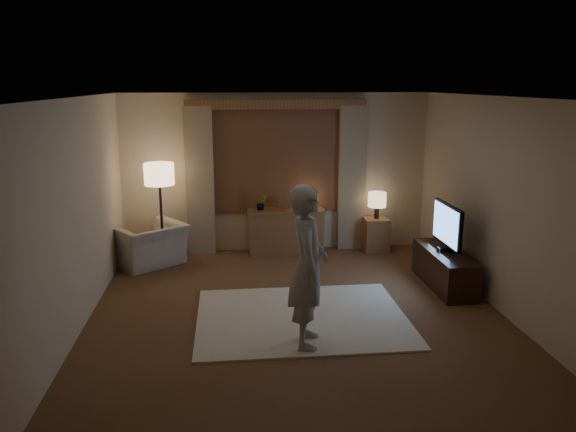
{
  "coord_description": "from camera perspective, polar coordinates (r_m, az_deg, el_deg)",
  "views": [
    {
      "loc": [
        -0.79,
        -6.37,
        2.77
      ],
      "look_at": [
        -0.04,
        0.6,
        1.09
      ],
      "focal_mm": 35.0,
      "sensor_mm": 36.0,
      "label": 1
    }
  ],
  "objects": [
    {
      "name": "room",
      "position": [
        7.06,
        0.4,
        1.78
      ],
      "size": [
        5.04,
        5.54,
        2.64
      ],
      "color": "brown",
      "rests_on": "ground"
    },
    {
      "name": "rug",
      "position": [
        6.85,
        1.41,
        -10.25
      ],
      "size": [
        2.5,
        2.0,
        0.02
      ],
      "primitive_type": "cube",
      "color": "#EAE2C5",
      "rests_on": "floor"
    },
    {
      "name": "sideboard",
      "position": [
        9.24,
        -0.21,
        -1.68
      ],
      "size": [
        1.2,
        0.4,
        0.7
      ],
      "primitive_type": "cube",
      "color": "brown",
      "rests_on": "floor"
    },
    {
      "name": "picture_frame",
      "position": [
        9.13,
        -0.22,
        1.05
      ],
      "size": [
        0.16,
        0.02,
        0.2
      ],
      "primitive_type": "cube",
      "color": "brown",
      "rests_on": "sideboard"
    },
    {
      "name": "plant",
      "position": [
        9.09,
        -2.73,
        1.29
      ],
      "size": [
        0.17,
        0.13,
        0.3
      ],
      "primitive_type": "imported",
      "color": "#999999",
      "rests_on": "sideboard"
    },
    {
      "name": "table_lamp_sideboard",
      "position": [
        9.16,
        2.27,
        1.7
      ],
      "size": [
        0.22,
        0.22,
        0.3
      ],
      "color": "black",
      "rests_on": "sideboard"
    },
    {
      "name": "floor_lamp",
      "position": [
        8.8,
        -12.93,
        3.63
      ],
      "size": [
        0.46,
        0.46,
        1.56
      ],
      "color": "black",
      "rests_on": "floor"
    },
    {
      "name": "armchair",
      "position": [
        8.9,
        -13.93,
        -2.85
      ],
      "size": [
        1.32,
        1.3,
        0.65
      ],
      "primitive_type": "imported",
      "rotation": [
        0.0,
        0.0,
        -2.49
      ],
      "color": "#BFB29D",
      "rests_on": "floor"
    },
    {
      "name": "side_table",
      "position": [
        9.48,
        8.91,
        -1.89
      ],
      "size": [
        0.4,
        0.4,
        0.56
      ],
      "primitive_type": "cube",
      "color": "brown",
      "rests_on": "floor"
    },
    {
      "name": "table_lamp_side",
      "position": [
        9.34,
        9.04,
        1.59
      ],
      "size": [
        0.3,
        0.3,
        0.44
      ],
      "color": "black",
      "rests_on": "side_table"
    },
    {
      "name": "tv_stand",
      "position": [
        8.08,
        15.61,
        -5.19
      ],
      "size": [
        0.45,
        1.4,
        0.5
      ],
      "primitive_type": "cube",
      "color": "black",
      "rests_on": "floor"
    },
    {
      "name": "tv",
      "position": [
        7.9,
        15.88,
        -0.95
      ],
      "size": [
        0.22,
        0.92,
        0.66
      ],
      "color": "black",
      "rests_on": "tv_stand"
    },
    {
      "name": "person",
      "position": [
        5.89,
        2.02,
        -5.13
      ],
      "size": [
        0.5,
        0.68,
        1.74
      ],
      "primitive_type": "imported",
      "rotation": [
        0.0,
        0.0,
        1.44
      ],
      "color": "#B1ABA3",
      "rests_on": "rug"
    }
  ]
}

